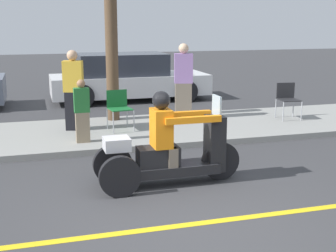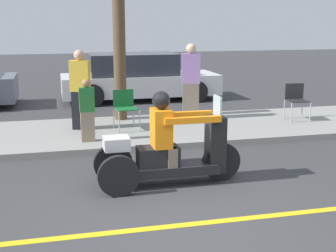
# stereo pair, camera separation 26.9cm
# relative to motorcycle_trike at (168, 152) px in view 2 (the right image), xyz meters

# --- Properties ---
(ground_plane) EXTENTS (60.00, 60.00, 0.00)m
(ground_plane) POSITION_rel_motorcycle_trike_xyz_m (-0.17, -1.41, -0.50)
(ground_plane) COLOR #38383A
(lane_stripe) EXTENTS (24.00, 0.12, 0.01)m
(lane_stripe) POSITION_rel_motorcycle_trike_xyz_m (0.00, -1.41, -0.50)
(lane_stripe) COLOR gold
(lane_stripe) RESTS_ON ground
(sidewalk_strip) EXTENTS (28.00, 2.80, 0.12)m
(sidewalk_strip) POSITION_rel_motorcycle_trike_xyz_m (-0.17, 3.19, -0.44)
(sidewalk_strip) COLOR gray
(sidewalk_strip) RESTS_ON ground
(motorcycle_trike) EXTENTS (2.17, 0.70, 1.39)m
(motorcycle_trike) POSITION_rel_motorcycle_trike_xyz_m (0.00, 0.00, 0.00)
(motorcycle_trike) COLOR black
(motorcycle_trike) RESTS_ON ground
(spectator_by_tree) EXTENTS (0.44, 0.34, 1.66)m
(spectator_by_tree) POSITION_rel_motorcycle_trike_xyz_m (-1.02, 3.46, 0.42)
(spectator_by_tree) COLOR black
(spectator_by_tree) RESTS_ON sidewalk_strip
(spectator_mid_group) EXTENTS (0.46, 0.34, 1.74)m
(spectator_mid_group) POSITION_rel_motorcycle_trike_xyz_m (1.50, 3.86, 0.46)
(spectator_mid_group) COLOR #726656
(spectator_mid_group) RESTS_ON sidewalk_strip
(spectator_near_curb) EXTENTS (0.28, 0.17, 1.18)m
(spectator_near_curb) POSITION_rel_motorcycle_trike_xyz_m (-0.97, 2.37, 0.19)
(spectator_near_curb) COLOR gray
(spectator_near_curb) RESTS_ON sidewalk_strip
(folding_chair_curbside) EXTENTS (0.51, 0.51, 0.82)m
(folding_chair_curbside) POSITION_rel_motorcycle_trike_xyz_m (3.85, 3.26, 0.12)
(folding_chair_curbside) COLOR #A5A8AD
(folding_chair_curbside) RESTS_ON sidewalk_strip
(folding_chair_set_back) EXTENTS (0.52, 0.52, 0.82)m
(folding_chair_set_back) POSITION_rel_motorcycle_trike_xyz_m (-0.13, 3.23, 0.12)
(folding_chair_set_back) COLOR #A5A8AD
(folding_chair_set_back) RESTS_ON sidewalk_strip
(parked_car_lot_left) EXTENTS (4.66, 1.95, 1.40)m
(parked_car_lot_left) POSITION_rel_motorcycle_trike_xyz_m (0.92, 7.51, 0.17)
(parked_car_lot_left) COLOR silver
(parked_car_lot_left) RESTS_ON ground
(tree_trunk) EXTENTS (0.28, 0.28, 2.94)m
(tree_trunk) POSITION_rel_motorcycle_trike_xyz_m (-0.07, 4.24, 1.09)
(tree_trunk) COLOR brown
(tree_trunk) RESTS_ON sidewalk_strip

